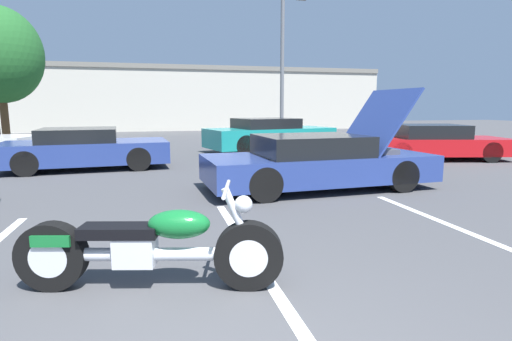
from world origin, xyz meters
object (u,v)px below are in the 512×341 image
(motorcycle, at_px, (150,248))
(parked_car_mid_left_row, at_px, (85,149))
(parked_car_right_row, at_px, (433,143))
(show_car_hood_open, at_px, (319,162))
(parked_car_mid_right_row, at_px, (269,135))
(light_pole, at_px, (284,61))

(motorcycle, height_order, parked_car_mid_left_row, parked_car_mid_left_row)
(parked_car_right_row, bearing_deg, show_car_hood_open, -134.32)
(motorcycle, relative_size, parked_car_mid_right_row, 0.48)
(parked_car_mid_left_row, distance_m, parked_car_mid_right_row, 6.44)
(motorcycle, relative_size, show_car_hood_open, 0.51)
(parked_car_mid_left_row, bearing_deg, motorcycle, -81.97)
(show_car_hood_open, relative_size, parked_car_right_row, 1.00)
(show_car_hood_open, xyz_separation_m, parked_car_mid_left_row, (-5.02, 3.96, -0.02))
(parked_car_mid_right_row, bearing_deg, show_car_hood_open, -110.86)
(show_car_hood_open, bearing_deg, parked_car_right_row, 29.40)
(show_car_hood_open, bearing_deg, parked_car_mid_right_row, 79.50)
(light_pole, distance_m, parked_car_mid_left_row, 10.69)
(motorcycle, height_order, parked_car_right_row, parked_car_right_row)
(show_car_hood_open, relative_size, parked_car_mid_left_row, 1.08)
(motorcycle, distance_m, show_car_hood_open, 5.04)
(motorcycle, height_order, parked_car_mid_right_row, parked_car_mid_right_row)
(light_pole, distance_m, show_car_hood_open, 11.44)
(parked_car_right_row, relative_size, parked_car_mid_right_row, 0.94)
(show_car_hood_open, distance_m, parked_car_mid_left_row, 6.40)
(light_pole, relative_size, motorcycle, 2.81)
(parked_car_mid_left_row, bearing_deg, parked_car_mid_right_row, 19.70)
(show_car_hood_open, xyz_separation_m, parked_car_mid_right_row, (0.84, 6.63, 0.06))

